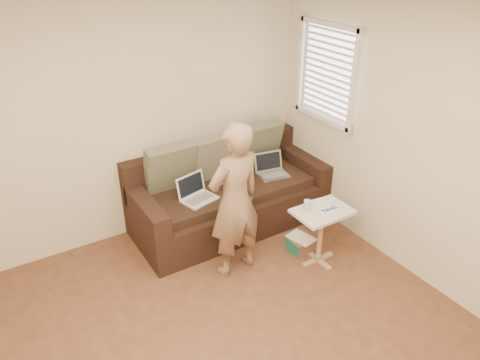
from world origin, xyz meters
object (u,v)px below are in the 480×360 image
Objects in this scene: person at (235,201)px; side_table at (320,236)px; laptop_silver at (273,176)px; laptop_white at (200,200)px; sofa at (230,192)px; striped_box at (301,244)px; drinking_glass at (307,206)px.

person is 1.00m from side_table.
laptop_white reaches higher than laptop_silver.
side_table is (0.80, -0.35, -0.49)m from person.
striped_box is (0.38, -0.84, -0.34)m from sofa.
sofa is 0.90m from person.
person is 1.04m from striped_box.
side_table is at bearing 149.49° from person.
striped_box is at bearing 100.67° from side_table.
striped_box is (-0.16, -0.75, -0.44)m from laptop_silver.
sofa is at bearing 111.35° from side_table.
person is (-0.91, -0.64, 0.27)m from laptop_silver.
sofa reaches higher than side_table.
sofa is 1.16m from side_table.
sofa is 1.38× the size of person.
sofa reaches higher than laptop_silver.
laptop_white is (-0.45, -0.12, 0.10)m from sofa.
side_table is at bearing -25.94° from drinking_glass.
laptop_silver is 0.22× the size of person.
laptop_white is at bearing -90.19° from person.
laptop_silver is (0.54, -0.08, 0.10)m from sofa.
laptop_white reaches higher than striped_box.
person is at bearing -117.41° from sofa.
side_table is at bearing -68.65° from sofa.
laptop_silver is at bearing 83.22° from side_table.
striped_box is at bearing 164.66° from person.
laptop_white is at bearing 129.24° from drinking_glass.
sofa is 1.07m from drinking_glass.
person is at bearing 156.72° from drinking_glass.
person is 0.72m from drinking_glass.
drinking_glass reaches higher than laptop_silver.
sofa is at bearing 105.38° from drinking_glass.
sofa is 8.55× the size of striped_box.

